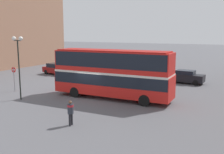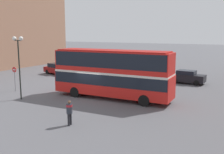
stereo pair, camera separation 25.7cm
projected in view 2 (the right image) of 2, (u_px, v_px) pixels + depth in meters
name	position (u px, v px, depth m)	size (l,w,h in m)	color
ground_plane	(91.00, 98.00, 24.70)	(240.00, 240.00, 0.00)	#5B5B60
double_decker_bus	(112.00, 71.00, 24.30)	(11.38, 2.86, 4.56)	red
pedestrian_foreground	(69.00, 110.00, 17.43)	(0.47, 0.47, 1.71)	#232328
parked_car_kerb_near	(57.00, 69.00, 38.80)	(4.55, 2.61, 1.63)	maroon
parked_car_kerb_far	(187.00, 77.00, 31.79)	(4.18, 1.97, 1.61)	black
parked_car_side_street	(117.00, 65.00, 42.99)	(4.05, 2.03, 1.70)	navy
street_lamp_twin_globe	(18.00, 52.00, 23.70)	(1.21, 0.37, 5.81)	black
no_entry_sign	(15.00, 75.00, 27.53)	(0.58, 0.08, 2.58)	gray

